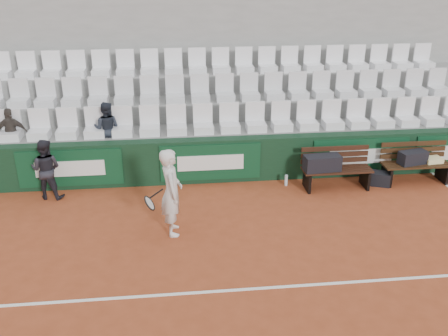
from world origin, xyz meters
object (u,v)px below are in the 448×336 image
Objects in this scene: bench_right at (415,173)px; sports_bag_right at (413,158)px; spectator_c at (105,109)px; sports_bag_ground at (378,178)px; ball_kid at (46,169)px; bench_left at (336,178)px; water_bottle_near at (286,180)px; spectator_b at (8,114)px; sports_bag_left at (322,163)px; tennis_player at (171,192)px; water_bottle_far at (380,181)px.

sports_bag_right reaches higher than bench_right.
sports_bag_right is 6.85m from spectator_c.
sports_bag_ground is 7.14m from ball_kid.
bench_left reaches higher than water_bottle_near.
bench_left is at bearing 164.67° from spectator_b.
sports_bag_right is at bearing 167.25° from spectator_b.
sports_bag_ground is 0.40× the size of spectator_c.
sports_bag_left is at bearing -176.88° from bench_right.
sports_bag_left is at bearing 24.50° from tennis_player.
water_bottle_far is at bearing -6.81° from water_bottle_near.
spectator_c is at bearing 174.16° from spectator_b.
sports_bag_ground is at bearing 18.75° from tennis_player.
water_bottle_far is at bearing -172.90° from bench_right.
bench_left is 1.16× the size of ball_kid.
spectator_b reaches higher than sports_bag_right.
bench_left is at bearing 22.67° from tennis_player.
sports_bag_left is 1.43m from water_bottle_far.
spectator_b is (-0.86, 0.96, 0.92)m from ball_kid.
bench_right is at bearing -2.77° from water_bottle_near.
spectator_c is at bearing 165.44° from sports_bag_left.
ball_kid is (-7.12, 0.15, 0.50)m from sports_bag_ground.
sports_bag_right is 0.54× the size of spectator_b.
spectator_c reaches higher than bench_left.
spectator_b reaches higher than bench_left.
sports_bag_left is 4.85m from spectator_c.
sports_bag_left is (-2.19, -0.12, 0.39)m from bench_right.
sports_bag_ground is (-0.75, -0.05, -0.45)m from sports_bag_right.
tennis_player reaches higher than sports_bag_left.
spectator_b is (-8.73, 1.06, 0.97)m from sports_bag_right.
sports_bag_right is at bearing 3.66° from bench_left.
bench_left is 1.32× the size of spectator_b.
sports_bag_right is 0.48× the size of ball_kid.
spectator_c reaches higher than sports_bag_right.
bench_left is 0.99m from sports_bag_ground.
spectator_c is (-3.89, 0.93, 1.48)m from water_bottle_near.
bench_left is 5.27m from spectator_c.
tennis_player is 1.27× the size of ball_kid.
spectator_c is (-6.69, 1.06, 1.01)m from sports_bag_right.
tennis_player is 3.10m from spectator_c.
water_bottle_far is 0.18× the size of ball_kid.
sports_bag_left is 1.42m from sports_bag_ground.
spectator_b reaches higher than sports_bag_left.
sports_bag_ground is at bearing 3.47° from sports_bag_left.
sports_bag_right is 2.49× the size of water_bottle_near.
tennis_player is at bearing 128.43° from spectator_c.
bench_right is 1.16× the size of ball_kid.
ball_kid reaches higher than water_bottle_near.
sports_bag_right is 5.55m from tennis_player.
sports_bag_right is (2.09, 0.14, -0.02)m from sports_bag_left.
water_bottle_far is 7.15m from ball_kid.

